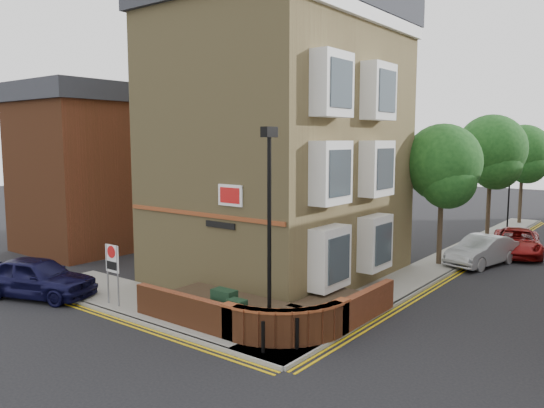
{
  "coord_description": "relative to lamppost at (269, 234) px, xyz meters",
  "views": [
    {
      "loc": [
        10.89,
        -10.73,
        6.05
      ],
      "look_at": [
        -0.46,
        4.0,
        3.79
      ],
      "focal_mm": 35.0,
      "sensor_mm": 36.0,
      "label": 1
    }
  ],
  "objects": [
    {
      "name": "zone_sign",
      "position": [
        -6.6,
        -0.7,
        -1.7
      ],
      "size": [
        0.72,
        0.07,
        2.2
      ],
      "color": "slate",
      "rests_on": "pavement_corner"
    },
    {
      "name": "utility_cabinet_small",
      "position": [
        -1.1,
        -0.2,
        -2.67
      ],
      "size": [
        0.55,
        0.4,
        1.1
      ],
      "primitive_type": "cube",
      "color": "black",
      "rests_on": "pavement_corner"
    },
    {
      "name": "yellow_lines_side",
      "position": [
        -5.1,
        -1.45,
        -3.34
      ],
      "size": [
        13.0,
        0.28,
        0.01
      ],
      "primitive_type": "cube",
      "color": "gold",
      "rests_on": "ground"
    },
    {
      "name": "kerb_side",
      "position": [
        -5.1,
        -1.2,
        -3.28
      ],
      "size": [
        13.0,
        0.15,
        0.12
      ],
      "primitive_type": "cube",
      "color": "gray",
      "rests_on": "ground"
    },
    {
      "name": "yellow_lines_main",
      "position": [
        1.65,
        14.8,
        -3.34
      ],
      "size": [
        0.28,
        32.0,
        0.01
      ],
      "primitive_type": "cube",
      "color": "gold",
      "rests_on": "ground"
    },
    {
      "name": "traffic_light_assembly",
      "position": [
        0.8,
        23.8,
        -0.56
      ],
      "size": [
        0.2,
        0.16,
        4.2
      ],
      "color": "black",
      "rests_on": "pavement_main"
    },
    {
      "name": "tree_mid",
      "position": [
        0.4,
        20.85,
        1.85
      ],
      "size": [
        4.03,
        4.03,
        7.42
      ],
      "color": "#382B1E",
      "rests_on": "pavement_main"
    },
    {
      "name": "side_building",
      "position": [
        -16.6,
        6.8,
        1.2
      ],
      "size": [
        6.4,
        10.4,
        9.0
      ],
      "color": "brown",
      "rests_on": "ground"
    },
    {
      "name": "kerb_main_near",
      "position": [
        1.4,
        14.8,
        -3.28
      ],
      "size": [
        0.15,
        32.0,
        0.12
      ],
      "primitive_type": "cube",
      "color": "gray",
      "rests_on": "ground"
    },
    {
      "name": "bollard_far",
      "position": [
        1.0,
        -0.0,
        -2.77
      ],
      "size": [
        0.11,
        0.11,
        0.9
      ],
      "primitive_type": "cylinder",
      "color": "black",
      "rests_on": "pavement_corner"
    },
    {
      "name": "ground",
      "position": [
        -1.6,
        -1.2,
        -3.34
      ],
      "size": [
        120.0,
        120.0,
        0.0
      ],
      "primitive_type": "plane",
      "color": "black",
      "rests_on": "ground"
    },
    {
      "name": "utility_cabinet_large",
      "position": [
        -1.9,
        0.1,
        -2.62
      ],
      "size": [
        0.8,
        0.45,
        1.2
      ],
      "primitive_type": "cube",
      "color": "black",
      "rests_on": "pavement_corner"
    },
    {
      "name": "garden_wall",
      "position": [
        -1.6,
        1.3,
        -3.34
      ],
      "size": [
        6.8,
        6.0,
        1.2
      ],
      "primitive_type": null,
      "color": "brown",
      "rests_on": "ground"
    },
    {
      "name": "navy_hatchback",
      "position": [
        -10.03,
        -1.7,
        -2.55
      ],
      "size": [
        5.01,
        3.35,
        1.58
      ],
      "primitive_type": "imported",
      "rotation": [
        0.0,
        0.0,
        1.92
      ],
      "color": "black",
      "rests_on": "ground"
    },
    {
      "name": "pavement_corner",
      "position": [
        -5.1,
        0.3,
        -3.28
      ],
      "size": [
        13.0,
        3.0,
        0.12
      ],
      "primitive_type": "cube",
      "color": "gray",
      "rests_on": "ground"
    },
    {
      "name": "corner_building",
      "position": [
        -4.44,
        6.8,
        2.88
      ],
      "size": [
        8.95,
        10.4,
        13.6
      ],
      "color": "olive",
      "rests_on": "ground"
    },
    {
      "name": "silver_car_near",
      "position": [
        2.0,
        14.19,
        -2.62
      ],
      "size": [
        2.53,
        4.6,
        1.44
      ],
      "primitive_type": "imported",
      "rotation": [
        0.0,
        0.0,
        -0.24
      ],
      "color": "#9C9FA3",
      "rests_on": "ground"
    },
    {
      "name": "tree_near",
      "position": [
        0.4,
        12.85,
        1.36
      ],
      "size": [
        3.64,
        3.65,
        6.7
      ],
      "color": "#382B1E",
      "rests_on": "pavement_main"
    },
    {
      "name": "lamppost",
      "position": [
        0.0,
        0.0,
        0.0
      ],
      "size": [
        0.25,
        0.5,
        6.3
      ],
      "color": "black",
      "rests_on": "pavement_corner"
    },
    {
      "name": "bollard_near",
      "position": [
        0.4,
        -0.8,
        -2.77
      ],
      "size": [
        0.11,
        0.11,
        0.9
      ],
      "primitive_type": "cylinder",
      "color": "black",
      "rests_on": "pavement_corner"
    },
    {
      "name": "red_car_main",
      "position": [
        2.77,
        17.77,
        -2.66
      ],
      "size": [
        3.48,
        5.38,
        1.38
      ],
      "primitive_type": "imported",
      "rotation": [
        0.0,
        0.0,
        0.26
      ],
      "color": "maroon",
      "rests_on": "ground"
    },
    {
      "name": "tree_far",
      "position": [
        0.4,
        28.85,
        1.57
      ],
      "size": [
        3.81,
        3.81,
        7.0
      ],
      "color": "#382B1E",
      "rests_on": "pavement_main"
    },
    {
      "name": "pavement_main",
      "position": [
        0.4,
        14.8,
        -3.28
      ],
      "size": [
        2.0,
        32.0,
        0.12
      ],
      "primitive_type": "cube",
      "color": "gray",
      "rests_on": "ground"
    }
  ]
}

